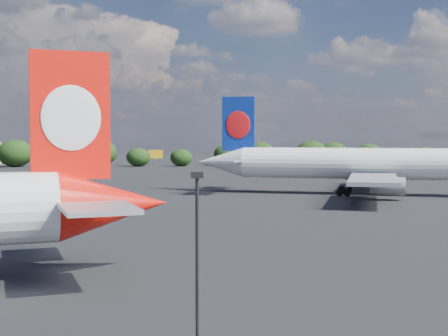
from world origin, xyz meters
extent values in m
plane|color=black|center=(0.00, 60.00, 0.00)|extent=(500.00, 500.00, 0.00)
cone|color=red|center=(7.51, 11.86, 5.27)|extent=(9.44, 7.13, 5.27)
cube|color=red|center=(4.44, 11.10, 12.01)|extent=(5.75, 1.90, 9.48)
ellipsoid|color=white|center=(4.51, 10.80, 11.82)|extent=(4.35, 1.26, 4.85)
ellipsoid|color=white|center=(4.36, 11.41, 11.82)|extent=(4.35, 1.26, 4.85)
cube|color=gray|center=(6.85, 5.73, 5.69)|extent=(6.11, 7.27, 0.32)
cube|color=gray|center=(4.07, 16.98, 5.69)|extent=(6.11, 7.27, 0.32)
cylinder|color=white|center=(47.34, 70.53, 5.56)|extent=(41.57, 19.96, 5.56)
cone|color=white|center=(23.35, 79.45, 5.56)|extent=(10.28, 8.32, 5.56)
cube|color=navy|center=(26.48, 78.29, 12.69)|extent=(5.93, 2.66, 10.02)
ellipsoid|color=red|center=(26.36, 77.97, 12.49)|extent=(4.46, 1.84, 5.12)
ellipsoid|color=red|center=(26.60, 78.60, 12.49)|extent=(4.46, 1.84, 5.12)
cube|color=gray|center=(23.30, 72.94, 6.01)|extent=(7.02, 8.00, 0.33)
cube|color=gray|center=(27.57, 84.41, 6.01)|extent=(7.02, 8.00, 0.33)
cube|color=gray|center=(44.38, 56.19, 3.78)|extent=(14.54, 23.38, 0.61)
cube|color=gray|center=(54.47, 83.31, 3.78)|extent=(14.54, 23.38, 0.61)
cylinder|color=gray|center=(48.41, 60.63, 2.34)|extent=(6.26, 4.76, 3.00)
cube|color=gray|center=(48.41, 60.63, 3.12)|extent=(2.41, 1.17, 1.34)
cylinder|color=gray|center=(54.62, 77.32, 2.34)|extent=(6.26, 4.76, 3.00)
cube|color=gray|center=(54.62, 77.32, 3.12)|extent=(2.41, 1.17, 1.34)
cylinder|color=black|center=(44.09, 68.17, 1.67)|extent=(0.40, 0.40, 2.78)
cylinder|color=black|center=(44.09, 68.17, 0.61)|extent=(1.32, 0.90, 1.22)
cylinder|color=black|center=(42.94, 68.60, 0.61)|extent=(1.32, 0.90, 1.22)
cylinder|color=black|center=(46.42, 74.43, 1.67)|extent=(0.40, 0.40, 2.78)
cylinder|color=black|center=(46.42, 74.43, 0.61)|extent=(1.32, 0.90, 1.22)
cylinder|color=black|center=(45.27, 74.86, 0.61)|extent=(1.32, 0.90, 1.22)
cylinder|color=black|center=(12.37, -8.63, 4.32)|extent=(0.16, 0.16, 8.63)
cube|color=black|center=(12.37, -8.63, 8.78)|extent=(0.55, 0.30, 0.28)
cube|color=#156D29|center=(-18.00, 176.00, 3.20)|extent=(6.00, 0.30, 2.60)
cylinder|color=gray|center=(-20.50, 176.00, 1.00)|extent=(0.20, 0.20, 2.00)
cylinder|color=gray|center=(-15.50, 176.00, 1.00)|extent=(0.20, 0.20, 2.00)
cube|color=orange|center=(12.00, 182.00, 4.00)|extent=(5.00, 0.30, 3.00)
cylinder|color=gray|center=(12.00, 182.00, 1.25)|extent=(0.30, 0.30, 2.50)
ellipsoid|color=black|center=(-34.90, 179.45, 4.57)|extent=(11.89, 10.06, 9.14)
ellipsoid|color=black|center=(-21.10, 179.22, 4.41)|extent=(11.46, 9.70, 8.82)
ellipsoid|color=black|center=(-7.12, 181.41, 4.55)|extent=(11.82, 10.00, 9.09)
ellipsoid|color=black|center=(6.08, 177.52, 3.13)|extent=(8.14, 6.88, 6.26)
ellipsoid|color=black|center=(20.66, 176.57, 2.94)|extent=(7.65, 6.48, 5.89)
ellipsoid|color=black|center=(36.79, 177.58, 3.82)|extent=(9.93, 8.41, 7.64)
ellipsoid|color=black|center=(48.69, 179.92, 4.10)|extent=(10.67, 9.02, 8.20)
ellipsoid|color=black|center=(66.16, 176.78, 4.36)|extent=(11.34, 9.60, 8.72)
ellipsoid|color=black|center=(75.62, 181.11, 4.04)|extent=(10.50, 8.89, 8.08)
ellipsoid|color=black|center=(88.19, 179.91, 3.77)|extent=(9.80, 8.29, 7.54)
ellipsoid|color=black|center=(107.57, 176.53, 3.33)|extent=(8.67, 7.33, 6.67)
camera|label=1|loc=(10.34, -36.15, 10.54)|focal=50.00mm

